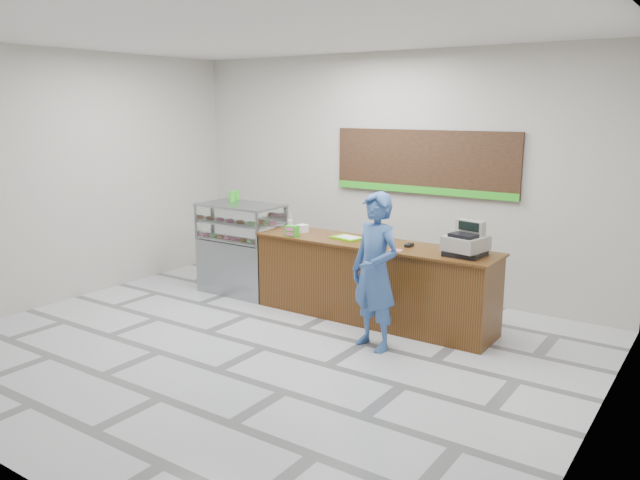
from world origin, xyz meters
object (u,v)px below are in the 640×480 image
Objects in this scene: display_case at (242,248)px; serving_tray at (347,238)px; cash_register at (466,243)px; customer at (375,272)px; sales_counter at (372,281)px.

display_case reaches higher than serving_tray.
cash_register is (3.45, 0.00, 0.50)m from display_case.
display_case is at bearing -167.98° from cash_register.
customer reaches higher than display_case.
display_case is at bearing -179.99° from sales_counter.
customer is (2.71, -0.81, 0.22)m from display_case.
display_case is 0.74× the size of customer.
serving_tray reaches higher than sales_counter.
cash_register is at bearing 0.14° from sales_counter.
display_case is 2.59× the size of cash_register.
cash_register is at bearing 10.32° from serving_tray.
cash_register is 1.13m from customer.
serving_tray is at bearing 0.69° from display_case.
cash_register reaches higher than display_case.
cash_register is at bearing 63.83° from customer.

